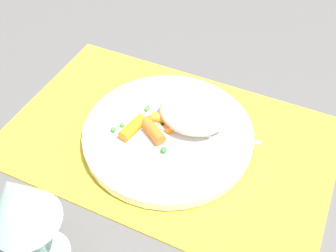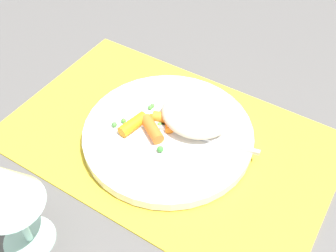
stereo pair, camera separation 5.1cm
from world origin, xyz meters
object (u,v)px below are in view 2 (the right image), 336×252
(carrot_portion, at_px, (152,122))
(fork, at_px, (180,132))
(plate, at_px, (168,134))
(rice_mound, at_px, (195,114))
(wine_glass, at_px, (3,188))

(carrot_portion, xyz_separation_m, fork, (-0.04, -0.01, -0.01))
(plate, xyz_separation_m, fork, (-0.02, -0.00, 0.01))
(plate, xyz_separation_m, carrot_portion, (0.02, 0.01, 0.02))
(plate, relative_size, carrot_portion, 2.77)
(rice_mound, bearing_deg, plate, 54.18)
(carrot_portion, bearing_deg, fork, -167.95)
(plate, height_order, carrot_portion, carrot_portion)
(rice_mound, relative_size, carrot_portion, 1.14)
(carrot_portion, distance_m, wine_glass, 0.24)
(carrot_portion, bearing_deg, plate, -168.56)
(plate, distance_m, wine_glass, 0.26)
(plate, height_order, fork, fork)
(rice_mound, distance_m, carrot_portion, 0.07)
(plate, relative_size, rice_mound, 2.44)
(plate, distance_m, rice_mound, 0.05)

